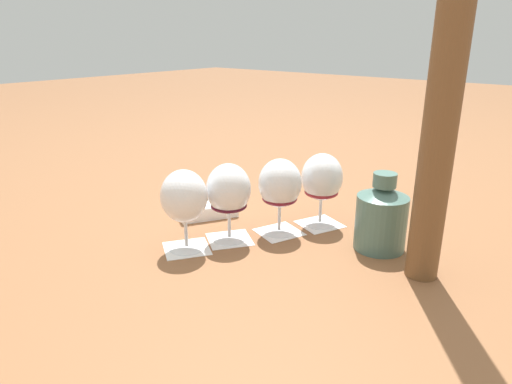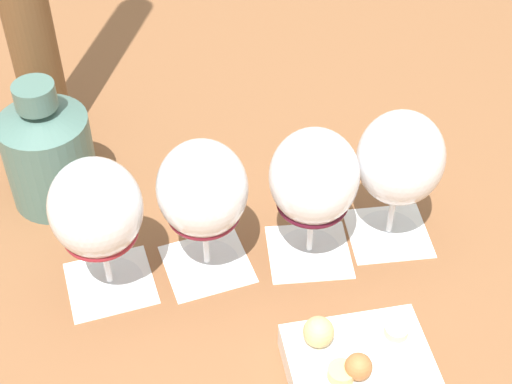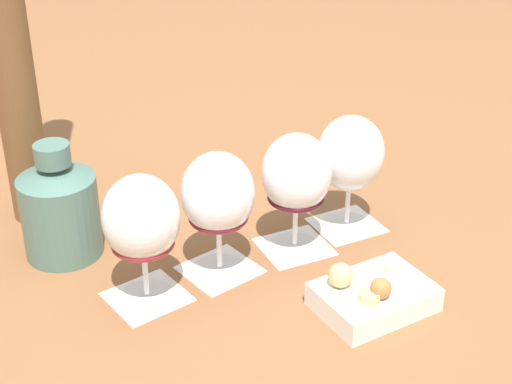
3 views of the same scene
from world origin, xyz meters
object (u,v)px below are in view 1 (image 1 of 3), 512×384
at_px(wine_glass_0, 322,180).
at_px(snack_dish, 207,206).
at_px(wine_glass_1, 280,186).
at_px(ceramic_vase, 381,216).
at_px(umbrella_pole, 447,77).
at_px(wine_glass_3, 184,200).
at_px(wine_glass_2, 229,192).

xyz_separation_m(wine_glass_0, snack_dish, (0.13, -0.27, -0.09)).
height_order(wine_glass_1, ceramic_vase, wine_glass_1).
height_order(wine_glass_1, umbrella_pole, umbrella_pole).
relative_size(wine_glass_0, umbrella_pole, 0.24).
bearing_deg(wine_glass_0, ceramic_vase, 79.85).
xyz_separation_m(wine_glass_3, snack_dish, (-0.17, -0.11, -0.09)).
bearing_deg(snack_dish, wine_glass_1, 96.25).
distance_m(ceramic_vase, umbrella_pole, 0.33).
bearing_deg(umbrella_pole, snack_dish, -86.11).
bearing_deg(umbrella_pole, wine_glass_2, -73.49).
height_order(snack_dish, umbrella_pole, umbrella_pole).
distance_m(wine_glass_0, wine_glass_3, 0.34).
relative_size(wine_glass_3, ceramic_vase, 1.03).
relative_size(wine_glass_0, wine_glass_1, 1.00).
xyz_separation_m(wine_glass_3, umbrella_pole, (-0.21, 0.44, 0.26)).
height_order(wine_glass_3, snack_dish, wine_glass_3).
distance_m(wine_glass_3, snack_dish, 0.23).
bearing_deg(wine_glass_0, wine_glass_3, -27.03).
distance_m(wine_glass_1, snack_dish, 0.24).
bearing_deg(ceramic_vase, wine_glass_0, -100.15).
bearing_deg(umbrella_pole, wine_glass_1, -87.65).
relative_size(wine_glass_2, snack_dish, 1.00).
bearing_deg(wine_glass_0, wine_glass_1, -25.68).
relative_size(wine_glass_0, wine_glass_3, 1.00).
height_order(wine_glass_2, umbrella_pole, umbrella_pole).
relative_size(wine_glass_0, ceramic_vase, 1.03).
height_order(wine_glass_3, ceramic_vase, wine_glass_3).
xyz_separation_m(wine_glass_2, wine_glass_3, (0.09, -0.04, -0.00)).
distance_m(ceramic_vase, snack_dish, 0.45).
bearing_deg(wine_glass_3, wine_glass_2, 156.73).
relative_size(wine_glass_2, ceramic_vase, 1.03).
xyz_separation_m(snack_dish, umbrella_pole, (-0.04, 0.55, 0.35)).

